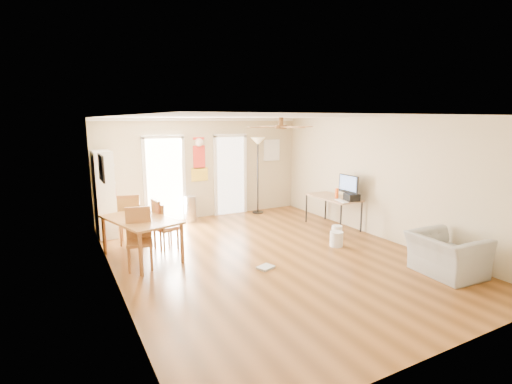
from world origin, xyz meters
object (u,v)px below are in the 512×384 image
trash_can (191,209)px  wastebasket_a (337,232)px  dining_table (142,239)px  dining_chair_right_b (166,226)px  dining_chair_near (139,239)px  dining_chair_far (130,219)px  dining_chair_right_a (165,224)px  bookshelf (104,194)px  computer_desk (333,212)px  wastebasket_b (336,239)px  printer (352,197)px  torchiere_lamp (258,176)px  armchair (446,255)px

trash_can → wastebasket_a: size_ratio=2.48×
dining_table → dining_chair_right_b: (0.55, 0.35, 0.08)m
dining_chair_near → dining_chair_far: 1.52m
dining_chair_right_a → dining_chair_near: (-0.68, -0.85, 0.02)m
dining_chair_right_a → dining_chair_right_b: size_ratio=1.07×
bookshelf → computer_desk: 5.28m
dining_chair_right_a → wastebasket_b: 3.48m
dining_chair_far → printer: dining_chair_far is taller
dining_chair_right_a → torchiere_lamp: (3.04, 1.72, 0.54)m
dining_table → dining_chair_right_a: bearing=35.3°
bookshelf → wastebasket_a: 5.20m
printer → armchair: (-0.30, -2.64, -0.48)m
dining_chair_far → printer: bearing=175.0°
bookshelf → wastebasket_b: bearing=-38.5°
dining_chair_right_a → torchiere_lamp: 3.53m
printer → dining_chair_near: bearing=-168.2°
dining_chair_right_a → dining_chair_far: (-0.56, 0.66, 0.03)m
dining_chair_near → wastebasket_a: (4.18, -0.23, -0.39)m
dining_chair_near → armchair: (4.43, -2.69, -0.18)m
printer → armchair: bearing=-84.1°
dining_table → torchiere_lamp: torchiere_lamp is taller
dining_chair_right_a → armchair: (3.75, -3.55, -0.16)m
torchiere_lamp → trash_can: bearing=-179.9°
trash_can → wastebasket_b: (2.00, -3.26, -0.17)m
computer_desk → dining_table: bearing=-179.8°
dining_chair_far → wastebasket_b: size_ratio=3.43×
dining_chair_far → armchair: dining_chair_far is taller
dining_chair_right_a → bookshelf: bearing=25.9°
dining_table → dining_chair_near: size_ratio=1.48×
trash_can → printer: 3.98m
trash_can → printer: size_ratio=2.07×
dining_chair_right_b → printer: 4.16m
dining_table → dining_chair_near: bearing=-106.0°
dining_table → printer: printer is taller
wastebasket_b → armchair: (0.65, -2.00, 0.19)m
dining_chair_right_a → computer_desk: 3.97m
computer_desk → printer: (0.09, -0.53, 0.45)m
printer → computer_desk: bearing=112.5°
wastebasket_b → dining_chair_right_b: bearing=153.9°
dining_chair_near → computer_desk: 4.67m
computer_desk → armchair: size_ratio=1.30×
trash_can → dining_chair_right_b: bearing=-122.0°
wastebasket_b → dining_chair_right_a: bearing=153.4°
bookshelf → dining_chair_near: bearing=-85.2°
computer_desk → dining_chair_right_b: bearing=175.2°
dining_chair_right_a → wastebasket_a: size_ratio=3.78×
wastebasket_a → armchair: armchair is taller
bookshelf → wastebasket_b: (4.04, -3.06, -0.79)m
bookshelf → dining_chair_right_b: size_ratio=2.03×
printer → wastebasket_a: size_ratio=1.19×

